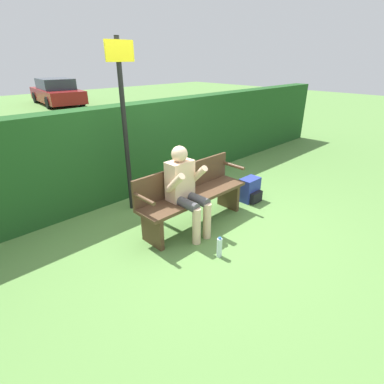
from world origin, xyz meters
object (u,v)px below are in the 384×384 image
object	(u,v)px
backpack	(250,190)
water_bottle	(219,247)
parked_car	(57,92)
park_bench	(192,194)
signpost	(124,118)
person_seated	(185,187)

from	to	relation	value
backpack	water_bottle	size ratio (longest dim) A/B	1.46
backpack	parked_car	distance (m)	14.01
park_bench	signpost	size ratio (longest dim) A/B	0.71
park_bench	backpack	distance (m)	1.28
backpack	parked_car	xyz separation A→B (m)	(2.34, 13.81, 0.41)
signpost	parked_car	xyz separation A→B (m)	(3.95, 12.64, -0.85)
parked_car	park_bench	bearing A→B (deg)	171.80
person_seated	signpost	distance (m)	1.38
signpost	parked_car	distance (m)	13.27
water_bottle	park_bench	bearing A→B (deg)	67.82
backpack	signpost	xyz separation A→B (m)	(-1.61, 1.17, 1.26)
water_bottle	parked_car	size ratio (longest dim) A/B	0.06
backpack	parked_car	bearing A→B (deg)	80.39
person_seated	water_bottle	xyz separation A→B (m)	(-0.11, -0.72, -0.55)
water_bottle	parked_car	world-z (taller)	parked_car
backpack	park_bench	bearing A→B (deg)	173.14
signpost	parked_car	size ratio (longest dim) A/B	0.58
backpack	water_bottle	world-z (taller)	backpack
signpost	park_bench	bearing A→B (deg)	-70.20
park_bench	signpost	world-z (taller)	signpost
park_bench	person_seated	world-z (taller)	person_seated
backpack	parked_car	world-z (taller)	parked_car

